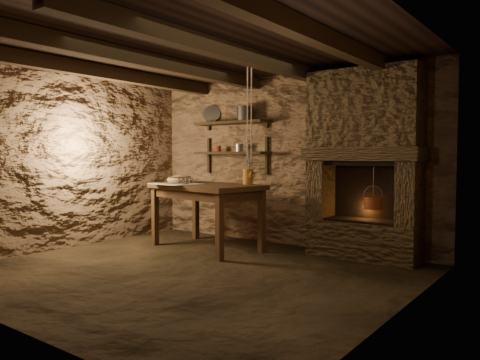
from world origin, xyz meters
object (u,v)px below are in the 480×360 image
Objects in this scene: wooden_bowl at (180,180)px; iron_stockpot at (245,114)px; work_table at (206,214)px; red_pot at (373,202)px; stoneware_jug at (248,169)px.

iron_stockpot is at bearing 53.24° from wooden_bowl.
red_pot is (2.08, 0.64, 0.23)m from work_table.
stoneware_jug is 1.04m from wooden_bowl.
iron_stockpot is at bearing 176.55° from red_pot.
stoneware_jug reaches higher than wooden_bowl.
wooden_bowl is at bearing -126.76° from iron_stockpot.
red_pot is at bearing 6.96° from stoneware_jug.
iron_stockpot is (0.09, 0.76, 1.39)m from work_table.
red_pot is at bearing 14.20° from wooden_bowl.
wooden_bowl is (-0.48, -0.00, 0.45)m from work_table.
work_table is 0.84m from stoneware_jug.
work_table is 4.60× the size of wooden_bowl.
wooden_bowl is (-0.99, -0.28, -0.16)m from stoneware_jug.
wooden_bowl is at bearing -169.70° from work_table.
red_pot reaches higher than work_table.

